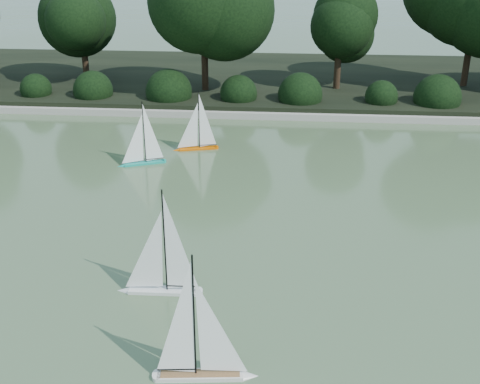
# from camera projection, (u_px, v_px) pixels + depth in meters

# --- Properties ---
(ground) EXTENTS (80.00, 80.00, 0.00)m
(ground) POSITION_uv_depth(u_px,v_px,m) (312.00, 307.00, 8.32)
(ground) COLOR #3D4E2E
(ground) RESTS_ON ground
(pond_coping) EXTENTS (40.00, 0.35, 0.18)m
(pond_coping) POSITION_uv_depth(u_px,v_px,m) (304.00, 116.00, 16.49)
(pond_coping) COLOR gray
(pond_coping) RESTS_ON ground
(far_bank) EXTENTS (40.00, 8.00, 0.30)m
(far_bank) POSITION_uv_depth(u_px,v_px,m) (303.00, 80.00, 20.12)
(far_bank) COLOR black
(far_bank) RESTS_ON ground
(tree_line) EXTENTS (26.31, 3.93, 4.39)m
(tree_line) POSITION_uv_depth(u_px,v_px,m) (349.00, 9.00, 17.60)
(tree_line) COLOR black
(tree_line) RESTS_ON ground
(shrub_hedge) EXTENTS (29.10, 1.10, 1.10)m
(shrub_hedge) POSITION_uv_depth(u_px,v_px,m) (304.00, 95.00, 17.17)
(shrub_hedge) COLOR black
(shrub_hedge) RESTS_ON ground
(sailboat_white_a) EXTENTS (1.25, 0.23, 1.71)m
(sailboat_white_a) POSITION_uv_depth(u_px,v_px,m) (156.00, 276.00, 8.55)
(sailboat_white_a) COLOR silver
(sailboat_white_a) RESTS_ON ground
(sailboat_white_b) EXTENTS (1.25, 0.32, 1.70)m
(sailboat_white_b) POSITION_uv_depth(u_px,v_px,m) (208.00, 359.00, 6.91)
(sailboat_white_b) COLOR silver
(sailboat_white_b) RESTS_ON ground
(sailboat_orange) EXTENTS (1.10, 0.43, 1.50)m
(sailboat_orange) POSITION_uv_depth(u_px,v_px,m) (194.00, 140.00, 14.17)
(sailboat_orange) COLOR #DE5B03
(sailboat_orange) RESTS_ON ground
(sailboat_teal) EXTENTS (1.07, 0.55, 1.50)m
(sailboat_teal) POSITION_uv_depth(u_px,v_px,m) (140.00, 154.00, 13.27)
(sailboat_teal) COLOR #13947F
(sailboat_teal) RESTS_ON ground
(race_buoy) EXTENTS (0.16, 0.16, 0.16)m
(race_buoy) POSITION_uv_depth(u_px,v_px,m) (178.00, 263.00, 9.42)
(race_buoy) COLOR #FA370D
(race_buoy) RESTS_ON ground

